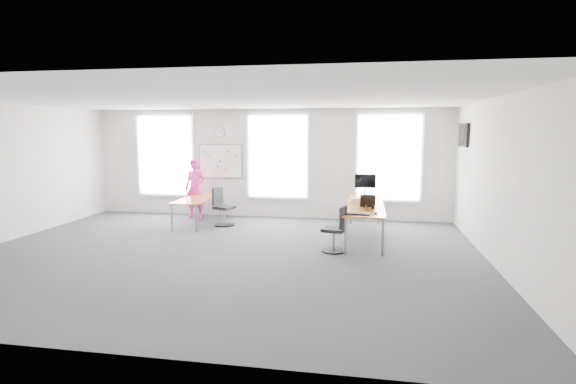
% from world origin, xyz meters
% --- Properties ---
extents(floor, '(10.00, 10.00, 0.00)m').
position_xyz_m(floor, '(0.00, 0.00, 0.00)').
color(floor, '#2A2B30').
rests_on(floor, ground).
extents(ceiling, '(10.00, 10.00, 0.00)m').
position_xyz_m(ceiling, '(0.00, 0.00, 3.00)').
color(ceiling, silver).
rests_on(ceiling, ground).
extents(wall_back, '(10.00, 0.00, 10.00)m').
position_xyz_m(wall_back, '(0.00, 4.00, 1.50)').
color(wall_back, silver).
rests_on(wall_back, ground).
extents(wall_front, '(10.00, 0.00, 10.00)m').
position_xyz_m(wall_front, '(0.00, -4.00, 1.50)').
color(wall_front, silver).
rests_on(wall_front, ground).
extents(wall_right, '(0.00, 10.00, 10.00)m').
position_xyz_m(wall_right, '(5.00, 0.00, 1.50)').
color(wall_right, silver).
rests_on(wall_right, ground).
extents(window_left, '(1.60, 0.06, 2.20)m').
position_xyz_m(window_left, '(-3.00, 3.97, 1.70)').
color(window_left, white).
rests_on(window_left, wall_back).
extents(window_mid, '(1.60, 0.06, 2.20)m').
position_xyz_m(window_mid, '(0.30, 3.97, 1.70)').
color(window_mid, white).
rests_on(window_mid, wall_back).
extents(window_right, '(1.60, 0.06, 2.20)m').
position_xyz_m(window_right, '(3.30, 3.97, 1.70)').
color(window_right, white).
rests_on(window_right, wall_back).
extents(desk_right, '(0.83, 3.13, 0.76)m').
position_xyz_m(desk_right, '(2.71, 1.94, 0.71)').
color(desk_right, '#BC541F').
rests_on(desk_right, ground).
extents(desk_left, '(0.75, 1.88, 0.69)m').
position_xyz_m(desk_left, '(-1.55, 2.66, 0.63)').
color(desk_left, '#BC541F').
rests_on(desk_left, ground).
extents(chair_right, '(0.51, 0.50, 0.93)m').
position_xyz_m(chair_right, '(2.16, 0.59, 0.41)').
color(chair_right, black).
rests_on(chair_right, ground).
extents(chair_left, '(0.55, 0.55, 0.97)m').
position_xyz_m(chair_left, '(-0.88, 2.65, 0.42)').
color(chair_left, black).
rests_on(chair_left, ground).
extents(person, '(0.64, 0.46, 1.65)m').
position_xyz_m(person, '(-1.89, 3.39, 0.82)').
color(person, '#E22A9D').
rests_on(person, ground).
extents(whiteboard, '(1.20, 0.03, 0.90)m').
position_xyz_m(whiteboard, '(-1.35, 3.97, 1.55)').
color(whiteboard, white).
rests_on(whiteboard, wall_back).
extents(wall_clock, '(0.30, 0.04, 0.30)m').
position_xyz_m(wall_clock, '(-1.35, 3.97, 2.35)').
color(wall_clock, gray).
rests_on(wall_clock, wall_back).
extents(tv, '(0.06, 0.90, 0.55)m').
position_xyz_m(tv, '(4.95, 3.00, 2.30)').
color(tv, black).
rests_on(tv, wall_right).
extents(keyboard, '(0.51, 0.23, 0.02)m').
position_xyz_m(keyboard, '(2.57, 0.63, 0.77)').
color(keyboard, black).
rests_on(keyboard, desk_right).
extents(mouse, '(0.10, 0.13, 0.04)m').
position_xyz_m(mouse, '(2.93, 0.76, 0.78)').
color(mouse, black).
rests_on(mouse, desk_right).
extents(lens_cap, '(0.08, 0.08, 0.01)m').
position_xyz_m(lens_cap, '(2.77, 1.08, 0.76)').
color(lens_cap, black).
rests_on(lens_cap, desk_right).
extents(headphones, '(0.19, 0.10, 0.11)m').
position_xyz_m(headphones, '(2.80, 1.31, 0.81)').
color(headphones, black).
rests_on(headphones, desk_right).
extents(laptop_sleeve, '(0.33, 0.19, 0.27)m').
position_xyz_m(laptop_sleeve, '(2.77, 1.57, 0.89)').
color(laptop_sleeve, black).
rests_on(laptop_sleeve, desk_right).
extents(paper_stack, '(0.36, 0.27, 0.12)m').
position_xyz_m(paper_stack, '(2.57, 2.02, 0.82)').
color(paper_stack, beige).
rests_on(paper_stack, desk_right).
extents(monitor, '(0.52, 0.21, 0.58)m').
position_xyz_m(monitor, '(2.70, 3.05, 1.11)').
color(monitor, black).
rests_on(monitor, desk_right).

